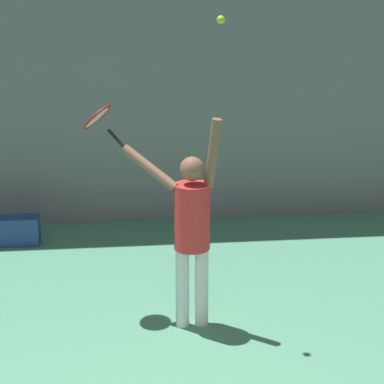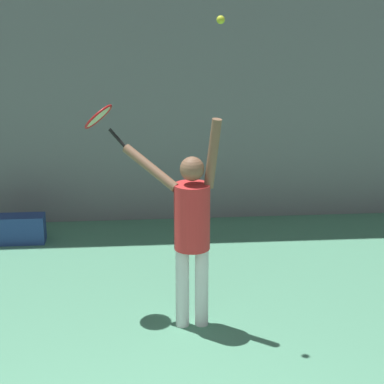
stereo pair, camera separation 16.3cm
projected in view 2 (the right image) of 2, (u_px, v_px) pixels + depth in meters
back_wall at (133, 37)px, 9.01m from camera, size 18.00×0.10×5.00m
tennis_player at (191, 224)px, 6.47m from camera, size 0.92×0.58×2.05m
tennis_racket at (100, 118)px, 6.57m from camera, size 0.45×0.41×0.42m
tennis_ball at (221, 20)px, 5.84m from camera, size 0.07×0.07×0.07m
equipment_bag at (17, 229)px, 8.82m from camera, size 0.70×0.27×0.36m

